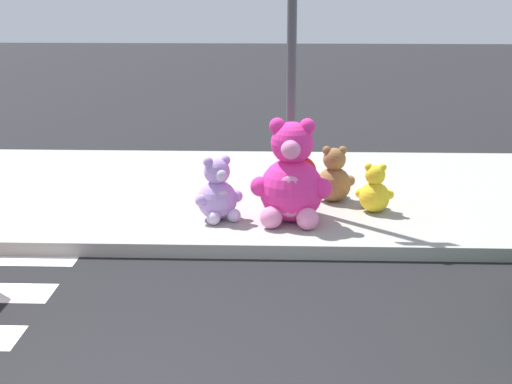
{
  "coord_description": "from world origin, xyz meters",
  "views": [
    {
      "loc": [
        0.91,
        -4.35,
        2.78
      ],
      "look_at": [
        0.63,
        3.6,
        0.55
      ],
      "focal_mm": 53.68,
      "sensor_mm": 36.0,
      "label": 1
    }
  ],
  "objects_px": {
    "plush_brown": "(334,179)",
    "plush_red": "(300,167)",
    "plush_yellow": "(375,192)",
    "sign_pole": "(292,63)",
    "plush_pink_large": "(291,181)",
    "plush_lavender": "(218,195)"
  },
  "relations": [
    {
      "from": "plush_yellow",
      "to": "plush_lavender",
      "type": "bearing_deg",
      "value": -168.1
    },
    {
      "from": "sign_pole",
      "to": "plush_pink_large",
      "type": "bearing_deg",
      "value": -89.06
    },
    {
      "from": "sign_pole",
      "to": "plush_pink_large",
      "type": "xyz_separation_m",
      "value": [
        0.01,
        -0.58,
        -1.23
      ]
    },
    {
      "from": "plush_pink_large",
      "to": "plush_yellow",
      "type": "height_order",
      "value": "plush_pink_large"
    },
    {
      "from": "sign_pole",
      "to": "plush_red",
      "type": "distance_m",
      "value": 1.74
    },
    {
      "from": "plush_yellow",
      "to": "plush_brown",
      "type": "xyz_separation_m",
      "value": [
        -0.45,
        0.44,
        0.04
      ]
    },
    {
      "from": "sign_pole",
      "to": "plush_brown",
      "type": "height_order",
      "value": "sign_pole"
    },
    {
      "from": "plush_yellow",
      "to": "plush_brown",
      "type": "relative_size",
      "value": 0.85
    },
    {
      "from": "plush_red",
      "to": "plush_pink_large",
      "type": "bearing_deg",
      "value": -94.78
    },
    {
      "from": "plush_pink_large",
      "to": "plush_lavender",
      "type": "height_order",
      "value": "plush_pink_large"
    },
    {
      "from": "sign_pole",
      "to": "plush_red",
      "type": "height_order",
      "value": "sign_pole"
    },
    {
      "from": "plush_yellow",
      "to": "sign_pole",
      "type": "bearing_deg",
      "value": 171.09
    },
    {
      "from": "plush_lavender",
      "to": "plush_red",
      "type": "distance_m",
      "value": 1.77
    },
    {
      "from": "plush_pink_large",
      "to": "plush_yellow",
      "type": "distance_m",
      "value": 1.09
    },
    {
      "from": "plush_yellow",
      "to": "plush_brown",
      "type": "distance_m",
      "value": 0.63
    },
    {
      "from": "sign_pole",
      "to": "plush_yellow",
      "type": "bearing_deg",
      "value": -8.91
    },
    {
      "from": "plush_pink_large",
      "to": "plush_brown",
      "type": "xyz_separation_m",
      "value": [
        0.52,
        0.87,
        -0.19
      ]
    },
    {
      "from": "plush_yellow",
      "to": "plush_lavender",
      "type": "xyz_separation_m",
      "value": [
        -1.79,
        -0.38,
        0.06
      ]
    },
    {
      "from": "plush_yellow",
      "to": "plush_red",
      "type": "xyz_separation_m",
      "value": [
        -0.84,
        1.11,
        0.02
      ]
    },
    {
      "from": "plush_pink_large",
      "to": "plush_brown",
      "type": "bearing_deg",
      "value": 58.81
    },
    {
      "from": "plush_pink_large",
      "to": "plush_lavender",
      "type": "relative_size",
      "value": 1.6
    },
    {
      "from": "plush_brown",
      "to": "plush_red",
      "type": "bearing_deg",
      "value": 120.45
    }
  ]
}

